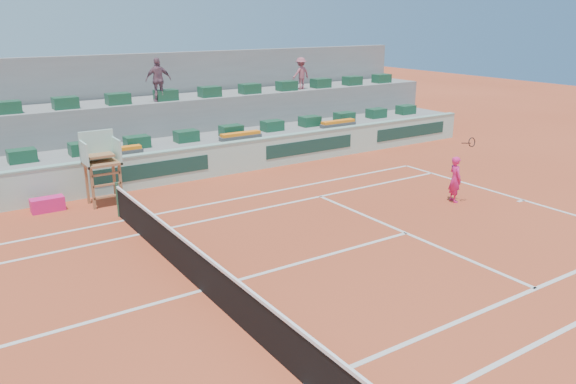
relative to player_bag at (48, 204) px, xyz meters
name	(u,v)px	position (x,y,z in m)	size (l,w,h in m)	color
ground	(201,291)	(1.74, -7.69, -0.22)	(90.00, 90.00, 0.00)	#A53C20
seating_tier_lower	(79,165)	(1.74, 3.01, 0.38)	(36.00, 4.00, 1.20)	gray
seating_tier_upper	(66,140)	(1.74, 4.61, 1.08)	(36.00, 2.40, 2.60)	gray
stadium_back_wall	(55,111)	(1.74, 6.21, 1.98)	(36.00, 0.40, 4.40)	gray
player_bag	(48,204)	(0.00, 0.00, 0.00)	(1.01, 0.45, 0.45)	#E61E71
spectator_mid	(158,80)	(5.39, 3.84, 3.26)	(1.03, 0.43, 1.76)	#7C5362
spectator_right	(301,73)	(12.58, 4.05, 3.12)	(0.96, 0.55, 1.49)	#A0505C
court_lines	(201,291)	(1.74, -7.69, -0.22)	(23.89, 11.09, 0.01)	silver
tennis_net	(200,269)	(1.74, -7.69, 0.30)	(0.10, 11.97, 1.10)	black
advertising_hoarding	(95,178)	(1.76, 0.81, 0.41)	(36.00, 0.34, 1.26)	#A8D4C1
umpire_chair	(100,158)	(1.74, -0.19, 1.32)	(1.10, 0.90, 2.40)	brown
seat_row_lower	(82,148)	(1.74, 2.11, 1.20)	(32.90, 0.60, 0.44)	#18482E
seat_row_upper	(65,103)	(1.74, 4.01, 2.60)	(32.90, 0.60, 0.44)	#18482E
flower_planters	(43,161)	(0.24, 1.31, 1.11)	(26.80, 0.36, 0.28)	#4C4C4C
tennis_player	(455,179)	(11.55, -6.46, 0.56)	(0.53, 0.89, 2.28)	#E61E71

